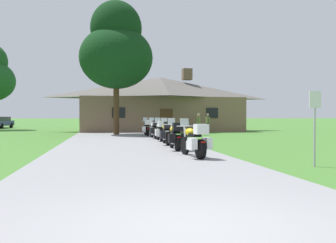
{
  "coord_description": "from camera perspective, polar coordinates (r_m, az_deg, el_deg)",
  "views": [
    {
      "loc": [
        -1.02,
        -4.23,
        1.42
      ],
      "look_at": [
        2.61,
        16.06,
        1.13
      ],
      "focal_mm": 37.86,
      "sensor_mm": 36.0,
      "label": 1
    }
  ],
  "objects": [
    {
      "name": "stone_lodge",
      "position": [
        34.47,
        -1.25,
        2.92
      ],
      "size": [
        15.72,
        7.42,
        6.13
      ],
      "color": "brown",
      "rests_on": "ground"
    },
    {
      "name": "motorcycle_yellow_third_in_row",
      "position": [
        17.14,
        -0.19,
        -1.92
      ],
      "size": [
        0.75,
        2.08,
        1.3
      ],
      "rotation": [
        0.0,
        0.0,
        -0.04
      ],
      "color": "black",
      "rests_on": "asphalt_driveway"
    },
    {
      "name": "motorcycle_black_farthest_in_row",
      "position": [
        24.89,
        -3.41,
        -1.07
      ],
      "size": [
        0.72,
        2.08,
        1.3
      ],
      "rotation": [
        0.0,
        0.0,
        -0.01
      ],
      "color": "black",
      "rests_on": "asphalt_driveway"
    },
    {
      "name": "bystander_olive_shirt_beside_signpost",
      "position": [
        27.3,
        4.92,
        -0.19
      ],
      "size": [
        0.36,
        0.5,
        1.69
      ],
      "rotation": [
        0.0,
        0.0,
        4.22
      ],
      "color": "black",
      "rests_on": "ground"
    },
    {
      "name": "ground_plane",
      "position": [
        24.3,
        -7.72,
        -2.56
      ],
      "size": [
        500.0,
        500.0,
        0.0
      ],
      "primitive_type": "plane",
      "color": "#42752D"
    },
    {
      "name": "motorcycle_yellow_second_in_row",
      "position": [
        14.43,
        1.24,
        -2.43
      ],
      "size": [
        0.73,
        2.08,
        1.3
      ],
      "rotation": [
        0.0,
        0.0,
        -0.02
      ],
      "color": "black",
      "rests_on": "asphalt_driveway"
    },
    {
      "name": "motorcycle_silver_fourth_in_row",
      "position": [
        19.69,
        -1.2,
        -1.56
      ],
      "size": [
        0.72,
        2.08,
        1.3
      ],
      "rotation": [
        0.0,
        0.0,
        0.01
      ],
      "color": "black",
      "rests_on": "asphalt_driveway"
    },
    {
      "name": "motorcycle_white_fifth_in_row",
      "position": [
        21.96,
        -2.16,
        -1.32
      ],
      "size": [
        0.78,
        2.08,
        1.3
      ],
      "rotation": [
        0.0,
        0.0,
        0.06
      ],
      "color": "black",
      "rests_on": "asphalt_driveway"
    },
    {
      "name": "bystander_olive_shirt_near_lodge",
      "position": [
        30.09,
        6.4,
        -0.1
      ],
      "size": [
        0.28,
        0.54,
        1.69
      ],
      "rotation": [
        0.0,
        0.0,
        1.76
      ],
      "color": "black",
      "rests_on": "ground"
    },
    {
      "name": "tree_by_lodge_front",
      "position": [
        27.72,
        -8.34,
        11.46
      ],
      "size": [
        5.55,
        5.55,
        10.2
      ],
      "color": "#422D19",
      "rests_on": "ground"
    },
    {
      "name": "motorcycle_yellow_nearest_to_camera",
      "position": [
        11.82,
        4.37,
        -3.14
      ],
      "size": [
        0.88,
        2.08,
        1.3
      ],
      "rotation": [
        0.0,
        0.0,
        0.13
      ],
      "color": "black",
      "rests_on": "asphalt_driveway"
    },
    {
      "name": "asphalt_driveway",
      "position": [
        22.3,
        -7.5,
        -2.78
      ],
      "size": [
        6.4,
        80.0,
        0.06
      ],
      "primitive_type": "cube",
      "color": "gray",
      "rests_on": "ground"
    },
    {
      "name": "metal_signpost_roadside",
      "position": [
        10.79,
        22.55,
        0.37
      ],
      "size": [
        0.36,
        0.06,
        2.14
      ],
      "color": "#9EA0A5",
      "rests_on": "ground"
    }
  ]
}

